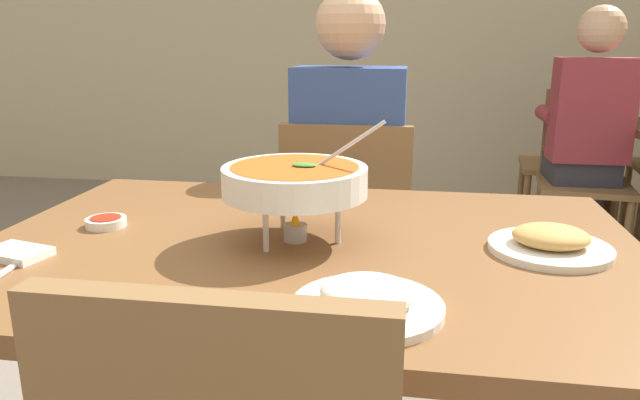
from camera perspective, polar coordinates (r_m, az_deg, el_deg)
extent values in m
cube|color=brown|center=(1.26, -1.08, -4.87)|extent=(1.37, 0.94, 0.04)
cylinder|color=brown|center=(1.95, -17.47, -9.79)|extent=(0.07, 0.07, 0.70)
cylinder|color=brown|center=(1.82, 21.87, -12.23)|extent=(0.07, 0.07, 0.70)
cube|color=brown|center=(2.15, 2.96, -4.38)|extent=(0.44, 0.44, 0.03)
cube|color=brown|center=(1.89, 2.41, 0.47)|extent=(0.42, 0.04, 0.45)
cylinder|color=brown|center=(2.40, 7.95, -8.14)|extent=(0.04, 0.04, 0.42)
cylinder|color=brown|center=(2.43, -1.12, -7.65)|extent=(0.04, 0.04, 0.42)
cylinder|color=brown|center=(2.05, 7.69, -12.32)|extent=(0.04, 0.04, 0.42)
cylinder|color=brown|center=(2.09, -2.99, -11.65)|extent=(0.04, 0.04, 0.42)
cylinder|color=#2D2D38|center=(2.24, 5.53, -9.39)|extent=(0.10, 0.10, 0.45)
cylinder|color=#2D2D38|center=(2.26, 0.39, -9.10)|extent=(0.10, 0.10, 0.45)
cube|color=#2D2D38|center=(2.11, 2.93, -2.64)|extent=(0.32, 0.32, 0.12)
cube|color=#334C8C|center=(1.95, 2.80, 5.33)|extent=(0.36, 0.20, 0.50)
sphere|color=tan|center=(1.92, 2.95, 16.54)|extent=(0.22, 0.22, 0.22)
cylinder|color=#334C8C|center=(2.15, 7.64, 4.77)|extent=(0.08, 0.28, 0.08)
cylinder|color=#334C8C|center=(2.18, -0.83, 5.05)|extent=(0.08, 0.28, 0.08)
cylinder|color=silver|center=(1.23, 1.76, -1.88)|extent=(0.01, 0.01, 0.10)
cylinder|color=silver|center=(1.33, -3.60, -0.62)|extent=(0.01, 0.01, 0.10)
cylinder|color=silver|center=(1.18, -5.25, -2.67)|extent=(0.01, 0.01, 0.10)
torus|color=silver|center=(1.23, -2.38, 0.54)|extent=(0.21, 0.21, 0.01)
cylinder|color=#B2B2B7|center=(1.25, -2.34, -3.09)|extent=(0.05, 0.05, 0.04)
cone|color=orange|center=(1.24, -2.36, -1.69)|extent=(0.02, 0.02, 0.04)
cylinder|color=white|center=(1.22, -2.40, 1.90)|extent=(0.30, 0.30, 0.06)
cylinder|color=#B75119|center=(1.22, -2.41, 3.05)|extent=(0.26, 0.26, 0.01)
ellipsoid|color=#388433|center=(1.21, -1.49, 3.43)|extent=(0.05, 0.03, 0.01)
cylinder|color=silver|center=(1.21, 1.94, 4.72)|extent=(0.18, 0.01, 0.13)
cylinder|color=white|center=(0.94, 4.59, -10.25)|extent=(0.24, 0.24, 0.01)
ellipsoid|color=white|center=(0.93, 4.62, -8.84)|extent=(0.15, 0.13, 0.04)
cylinder|color=white|center=(1.27, 21.24, -4.36)|extent=(0.24, 0.24, 0.01)
ellipsoid|color=tan|center=(1.26, 21.35, -3.27)|extent=(0.15, 0.13, 0.04)
cylinder|color=white|center=(1.43, -19.90, -2.03)|extent=(0.09, 0.09, 0.02)
cylinder|color=maroon|center=(1.43, -19.93, -1.69)|extent=(0.07, 0.07, 0.01)
cube|color=white|center=(1.30, -27.15, -4.57)|extent=(0.14, 0.11, 0.02)
cube|color=silver|center=(1.25, -27.33, -5.60)|extent=(0.03, 0.17, 0.01)
cylinder|color=#51331C|center=(3.66, 26.19, 0.98)|extent=(0.07, 0.07, 0.70)
cylinder|color=brown|center=(4.17, 27.35, 0.43)|extent=(0.04, 0.04, 0.42)
cube|color=brown|center=(3.30, 24.08, 1.28)|extent=(0.49, 0.49, 0.03)
cube|color=brown|center=(3.45, 24.12, 5.92)|extent=(0.42, 0.09, 0.45)
cylinder|color=brown|center=(3.15, 20.62, -3.22)|extent=(0.04, 0.04, 0.42)
cylinder|color=brown|center=(3.20, 27.40, -3.68)|extent=(0.04, 0.04, 0.42)
cylinder|color=brown|center=(3.51, 20.26, -1.32)|extent=(0.04, 0.04, 0.42)
cylinder|color=brown|center=(3.56, 26.36, -1.76)|extent=(0.04, 0.04, 0.42)
cube|color=brown|center=(3.74, 22.13, 3.01)|extent=(0.48, 0.48, 0.03)
cube|color=brown|center=(3.73, 25.55, 6.38)|extent=(0.08, 0.42, 0.45)
cylinder|color=brown|center=(3.95, 18.74, 0.59)|extent=(0.04, 0.04, 0.42)
cylinder|color=brown|center=(3.58, 19.13, -0.91)|extent=(0.04, 0.04, 0.42)
cylinder|color=brown|center=(4.00, 24.16, 0.22)|extent=(0.04, 0.04, 0.42)
cylinder|color=brown|center=(3.64, 25.10, -1.29)|extent=(0.04, 0.04, 0.42)
cylinder|color=#2D2D38|center=(3.45, 24.69, -1.82)|extent=(0.10, 0.10, 0.45)
cylinder|color=#2D2D38|center=(3.40, 21.45, -1.70)|extent=(0.10, 0.10, 0.45)
cube|color=#2D2D38|center=(3.32, 23.75, 2.75)|extent=(0.32, 0.32, 0.12)
cube|color=maroon|center=(3.20, 24.69, 7.86)|extent=(0.36, 0.20, 0.50)
sphere|color=tan|center=(3.18, 25.47, 14.64)|extent=(0.22, 0.22, 0.22)
cylinder|color=maroon|center=(3.44, 26.33, 7.26)|extent=(0.08, 0.28, 0.08)
cylinder|color=maroon|center=(3.36, 21.07, 7.66)|extent=(0.08, 0.28, 0.08)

